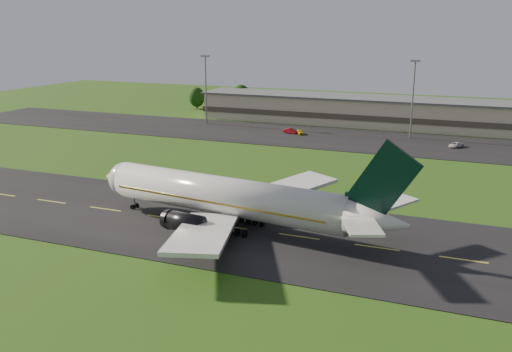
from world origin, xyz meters
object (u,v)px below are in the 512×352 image
at_px(service_vehicle_a, 300,132).
at_px(terminal, 423,115).
at_px(light_mast_west, 206,81).
at_px(service_vehicle_c, 456,145).
at_px(service_vehicle_b, 291,131).
at_px(airliner, 230,198).
at_px(light_mast_centre, 413,90).

bearing_deg(service_vehicle_a, terminal, 1.48).
height_order(light_mast_west, service_vehicle_c, light_mast_west).
xyz_separation_m(light_mast_west, service_vehicle_c, (71.94, -7.97, -12.04)).
bearing_deg(service_vehicle_b, light_mast_west, 90.06).
bearing_deg(light_mast_west, service_vehicle_a, -10.62).
distance_m(service_vehicle_a, service_vehicle_c, 40.55).
relative_size(light_mast_west, service_vehicle_a, 5.55).
bearing_deg(light_mast_west, airliner, -60.99).
distance_m(terminal, service_vehicle_b, 39.56).
height_order(airliner, service_vehicle_b, airliner).
xyz_separation_m(airliner, service_vehicle_c, (27.52, 72.14, -3.96)).
bearing_deg(service_vehicle_c, service_vehicle_b, -155.61).
bearing_deg(airliner, light_mast_centre, 86.04).
xyz_separation_m(light_mast_centre, service_vehicle_c, (11.94, -7.97, -12.04)).
distance_m(light_mast_centre, service_vehicle_a, 31.54).
height_order(light_mast_west, service_vehicle_a, light_mast_west).
relative_size(light_mast_centre, service_vehicle_c, 4.73).
distance_m(airliner, light_mast_centre, 82.01).
bearing_deg(airliner, service_vehicle_b, 109.00).
distance_m(service_vehicle_b, service_vehicle_c, 43.29).
bearing_deg(service_vehicle_c, light_mast_west, -159.11).
distance_m(terminal, light_mast_centre, 18.45).
relative_size(airliner, service_vehicle_a, 13.96).
relative_size(airliner, service_vehicle_b, 12.43).
relative_size(light_mast_centre, service_vehicle_a, 5.55).
bearing_deg(airliner, service_vehicle_a, 106.97).
distance_m(terminal, light_mast_west, 64.10).
height_order(airliner, light_mast_west, light_mast_west).
bearing_deg(service_vehicle_a, light_mast_centre, -23.24).
relative_size(light_mast_west, light_mast_centre, 1.00).
bearing_deg(terminal, light_mast_west, -165.24).
bearing_deg(light_mast_centre, terminal, 85.05).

